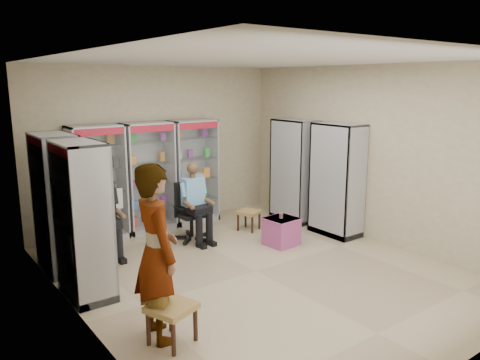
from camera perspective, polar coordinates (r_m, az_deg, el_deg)
floor at (r=6.96m, az=1.96°, el=-11.05°), size 6.00×6.00×0.00m
room_shell at (r=6.45m, az=2.08°, el=5.28°), size 5.02×6.02×3.01m
cabinet_back_left at (r=8.37m, az=-16.95°, el=-0.44°), size 0.90×0.50×2.00m
cabinet_back_mid at (r=8.72m, az=-11.08°, el=0.34°), size 0.90×0.50×2.00m
cabinet_back_right at (r=9.16m, az=-5.73°, el=1.05°), size 0.90×0.50×2.00m
cabinet_right_far at (r=9.24m, az=6.64°, el=1.13°), size 0.90×0.50×2.00m
cabinet_right_near at (r=8.49m, az=11.72°, el=0.01°), size 0.90×0.50×2.00m
cabinet_left_far at (r=7.23m, az=-21.35°, el=-2.62°), size 0.90×0.50×2.00m
cabinet_left_near at (r=6.21m, az=-18.60°, el=-4.73°), size 0.90×0.50×2.00m
wooden_chair at (r=7.75m, az=-16.60°, el=-5.43°), size 0.42×0.42×0.94m
seated_customer at (r=7.65m, az=-16.56°, el=-4.10°), size 0.44×0.60×1.34m
office_chair at (r=8.16m, az=-5.96°, el=-3.84°), size 0.57×0.57×1.01m
seated_shopkeeper at (r=8.09m, az=-5.80°, el=-2.98°), size 0.44×0.60×1.29m
pink_trunk at (r=7.97m, az=5.06°, el=-6.26°), size 0.52×0.51×0.47m
tea_glass at (r=7.88m, az=5.03°, el=-4.33°), size 0.07×0.07×0.09m
woven_stool_a at (r=8.74m, az=1.08°, el=-4.92°), size 0.49×0.49×0.37m
woven_stool_b at (r=5.19m, az=-8.29°, el=-16.96°), size 0.56×0.56×0.43m
standing_man at (r=5.02m, az=-10.16°, el=-8.74°), size 0.54×0.75×1.91m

